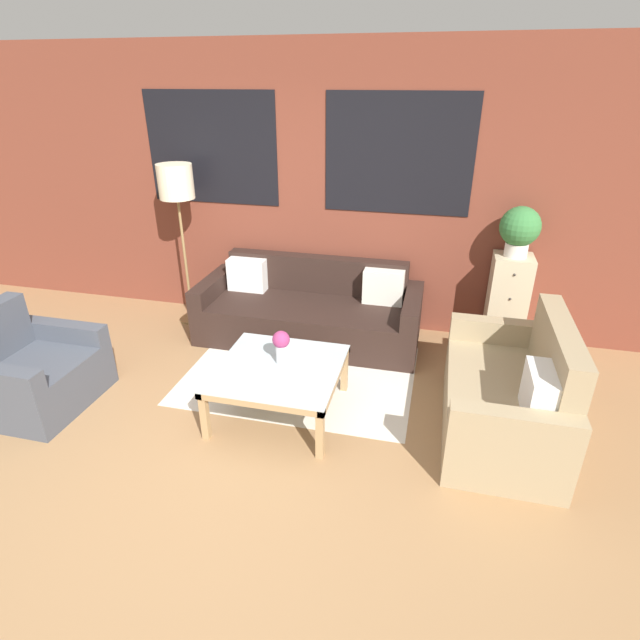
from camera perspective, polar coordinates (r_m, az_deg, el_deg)
name	(u,v)px	position (r m, az deg, el deg)	size (l,w,h in m)	color
ground_plane	(215,456)	(3.79, -11.92, -15.02)	(16.00, 16.00, 0.00)	#9E754C
wall_back_brick	(303,191)	(5.27, -1.97, 14.52)	(8.40, 0.09, 2.80)	brown
rug	(300,374)	(4.61, -2.28, -6.18)	(2.04, 1.50, 0.00)	silver
couch_dark	(310,313)	(5.12, -1.18, 0.85)	(2.23, 0.88, 0.78)	black
settee_vintage	(509,397)	(4.01, 20.77, -8.21)	(0.80, 1.46, 0.92)	tan
armchair_corner	(33,373)	(4.72, -29.94, -5.28)	(0.80, 0.90, 0.84)	#474C56
coffee_table	(279,373)	(3.94, -4.72, -6.08)	(0.95, 0.95, 0.43)	silver
floor_lamp	(177,189)	(5.35, -16.08, 14.20)	(0.35, 0.35, 1.69)	olive
drawer_cabinet	(506,303)	(5.16, 20.53, 1.79)	(0.36, 0.36, 0.96)	#C6B793
potted_plant	(520,229)	(4.93, 21.86, 9.64)	(0.36, 0.36, 0.46)	silver
flower_vase	(281,344)	(3.88, -4.46, -2.79)	(0.14, 0.14, 0.27)	silver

